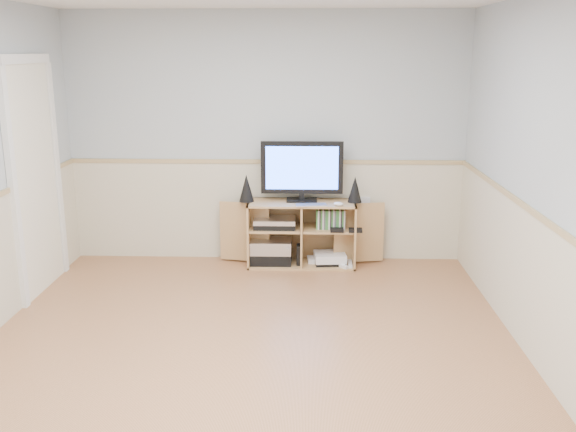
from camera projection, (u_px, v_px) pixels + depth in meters
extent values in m
cube|color=#BA7D52|center=(248.00, 356.00, 4.58)|extent=(4.00, 4.50, 0.02)
cube|color=#AEB9BD|center=(550.00, 185.00, 4.20)|extent=(0.02, 4.50, 2.50)
cube|color=#AEB9BD|center=(266.00, 138.00, 6.45)|extent=(4.00, 0.02, 2.50)
cube|color=#AEB9BD|center=(179.00, 323.00, 2.08)|extent=(4.00, 0.02, 2.50)
cube|color=beige|center=(267.00, 211.00, 6.62)|extent=(4.00, 0.01, 1.00)
cube|color=tan|center=(266.00, 161.00, 6.48)|extent=(4.00, 0.02, 0.04)
cube|color=white|center=(35.00, 180.00, 5.64)|extent=(0.03, 0.82, 2.00)
cube|color=tan|center=(301.00, 263.00, 6.52)|extent=(1.07, 0.40, 0.02)
cube|color=tan|center=(302.00, 203.00, 6.36)|extent=(1.07, 0.40, 0.02)
cube|color=tan|center=(249.00, 233.00, 6.45)|extent=(0.02, 0.40, 0.65)
cube|color=tan|center=(354.00, 234.00, 6.42)|extent=(0.02, 0.40, 0.65)
cube|color=tan|center=(302.00, 229.00, 6.62)|extent=(1.07, 0.02, 0.65)
cube|color=tan|center=(302.00, 234.00, 6.44)|extent=(0.02, 0.38, 0.61)
cube|color=tan|center=(275.00, 228.00, 6.43)|extent=(0.51, 0.36, 0.02)
cube|color=tan|center=(328.00, 229.00, 6.42)|extent=(0.51, 0.36, 0.02)
cube|color=tan|center=(245.00, 232.00, 6.50)|extent=(0.51, 0.11, 0.61)
cube|color=tan|center=(359.00, 233.00, 6.47)|extent=(0.51, 0.11, 0.61)
cube|color=black|center=(302.00, 200.00, 6.40)|extent=(0.30, 0.18, 0.02)
cube|color=black|center=(302.00, 196.00, 6.39)|extent=(0.05, 0.04, 0.06)
cube|color=black|center=(302.00, 168.00, 6.32)|extent=(0.81, 0.05, 0.52)
cube|color=#3061FF|center=(302.00, 168.00, 6.29)|extent=(0.71, 0.01, 0.43)
cone|color=black|center=(246.00, 188.00, 6.36)|extent=(0.15, 0.15, 0.27)
cone|color=black|center=(355.00, 189.00, 6.33)|extent=(0.14, 0.14, 0.26)
cube|color=silver|center=(311.00, 205.00, 6.22)|extent=(0.31, 0.16, 0.01)
ellipsoid|color=white|center=(338.00, 204.00, 6.21)|extent=(0.11, 0.10, 0.04)
cube|color=black|center=(271.00, 257.00, 6.51)|extent=(0.41, 0.31, 0.11)
cube|color=silver|center=(271.00, 246.00, 6.48)|extent=(0.41, 0.31, 0.13)
cube|color=black|center=(275.00, 225.00, 6.42)|extent=(0.41, 0.29, 0.05)
cube|color=silver|center=(275.00, 220.00, 6.41)|extent=(0.41, 0.29, 0.05)
cube|color=black|center=(299.00, 255.00, 6.44)|extent=(0.04, 0.14, 0.20)
cube|color=white|center=(318.00, 260.00, 6.53)|extent=(0.22, 0.18, 0.05)
cube|color=black|center=(330.00, 262.00, 6.48)|extent=(0.32, 0.27, 0.03)
cube|color=white|center=(330.00, 257.00, 6.47)|extent=(0.33, 0.29, 0.08)
cube|color=white|center=(350.00, 265.00, 6.40)|extent=(0.04, 0.14, 0.03)
cube|color=white|center=(347.00, 260.00, 6.55)|extent=(0.09, 0.15, 0.03)
cube|color=#3F8C3F|center=(331.00, 219.00, 6.37)|extent=(0.28, 0.13, 0.19)
cube|color=white|center=(364.00, 203.00, 6.55)|extent=(0.12, 0.03, 0.12)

